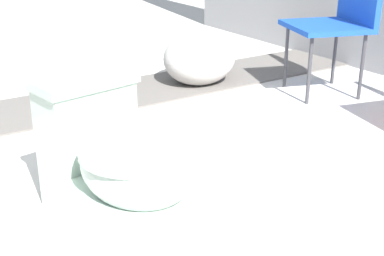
% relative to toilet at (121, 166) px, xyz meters
% --- Properties ---
extents(ground_plane, '(14.00, 14.00, 0.00)m').
position_rel_toilet_xyz_m(ground_plane, '(0.04, -0.10, -0.22)').
color(ground_plane, beige).
extents(gravel_strip, '(0.56, 8.00, 0.01)m').
position_rel_toilet_xyz_m(gravel_strip, '(-1.34, 0.40, -0.21)').
color(gravel_strip, '#605B56').
rests_on(gravel_strip, ground).
extents(toilet, '(0.68, 0.47, 0.52)m').
position_rel_toilet_xyz_m(toilet, '(0.00, 0.00, 0.00)').
color(toilet, '#B2C6B7').
rests_on(toilet, ground).
extents(folding_chair_left, '(0.56, 0.56, 0.83)m').
position_rel_toilet_xyz_m(folding_chair_left, '(-0.66, 1.81, 0.29)').
color(folding_chair_left, '#1947B2').
rests_on(folding_chair_left, ground).
extents(boulder_near, '(0.50, 0.56, 0.35)m').
position_rel_toilet_xyz_m(boulder_near, '(-1.28, 1.19, -0.05)').
color(boulder_near, '#B7B2AD').
rests_on(boulder_near, ground).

